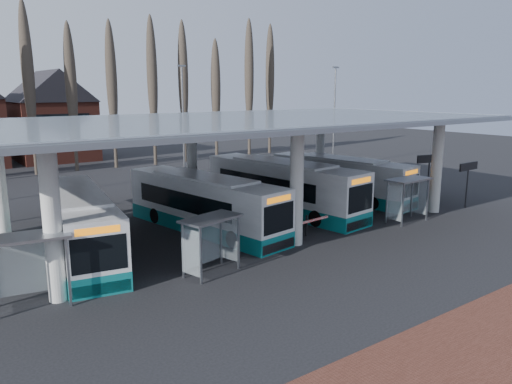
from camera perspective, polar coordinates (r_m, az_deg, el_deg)
ground at (r=24.64m, az=8.37°, el=-7.34°), size 140.00×140.00×0.00m
station_canopy at (r=29.61m, az=-2.26°, el=7.23°), size 32.00×16.00×6.34m
poplar_row at (r=52.18m, az=-18.13°, el=11.99°), size 45.10×1.10×14.50m
lamp_post_b at (r=48.15m, az=-8.35°, el=8.41°), size 0.80×0.16×10.17m
lamp_post_c at (r=51.66m, az=8.93°, el=8.61°), size 0.80×0.16×10.17m
bus_0 at (r=25.78m, az=-19.50°, el=-3.58°), size 4.31×11.63×3.16m
bus_1 at (r=28.69m, az=-5.98°, el=-1.42°), size 4.22×11.73×3.19m
bus_2 at (r=32.88m, az=3.01°, el=0.49°), size 4.10×12.48×3.40m
bus_3 at (r=37.18m, az=9.52°, el=1.43°), size 4.19×11.42×3.11m
shelter_0 at (r=20.33m, az=-24.62°, el=-6.49°), size 3.18×1.94×2.76m
shelter_1 at (r=21.92m, az=-5.40°, el=-4.59°), size 3.01×2.01×2.55m
shelter_2 at (r=31.70m, az=16.78°, el=0.22°), size 2.93×1.52×2.68m
info_sign_0 at (r=36.73m, az=23.10°, el=2.34°), size 2.10×0.17×3.12m
info_sign_1 at (r=37.92m, az=19.21°, el=3.24°), size 2.26×0.54×3.38m
barrier at (r=27.35m, az=6.38°, el=-3.36°), size 2.35×0.76×1.18m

